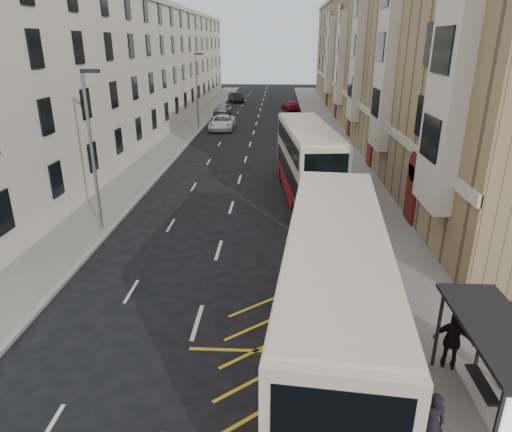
# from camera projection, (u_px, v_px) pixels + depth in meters

# --- Properties ---
(ground) EXTENTS (200.00, 200.00, 0.00)m
(ground) POSITION_uv_depth(u_px,v_px,m) (172.00, 406.00, 12.48)
(ground) COLOR black
(ground) RESTS_ON ground
(pavement_right) EXTENTS (4.00, 120.00, 0.15)m
(pavement_right) POSITION_uv_depth(u_px,v_px,m) (338.00, 154.00, 40.04)
(pavement_right) COLOR slate
(pavement_right) RESTS_ON ground
(pavement_left) EXTENTS (3.00, 120.00, 0.15)m
(pavement_left) POSITION_uv_depth(u_px,v_px,m) (164.00, 152.00, 40.77)
(pavement_left) COLOR slate
(pavement_left) RESTS_ON ground
(kerb_right) EXTENTS (0.25, 120.00, 0.15)m
(kerb_right) POSITION_uv_depth(u_px,v_px,m) (315.00, 154.00, 40.14)
(kerb_right) COLOR gray
(kerb_right) RESTS_ON ground
(kerb_left) EXTENTS (0.25, 120.00, 0.15)m
(kerb_left) POSITION_uv_depth(u_px,v_px,m) (180.00, 152.00, 40.70)
(kerb_left) COLOR gray
(kerb_left) RESTS_ON ground
(road_markings) EXTENTS (10.00, 110.00, 0.01)m
(road_markings) POSITION_uv_depth(u_px,v_px,m) (256.00, 125.00, 54.43)
(road_markings) COLOR silver
(road_markings) RESTS_ON ground
(terrace_right) EXTENTS (10.75, 79.00, 15.25)m
(terrace_right) POSITION_uv_depth(u_px,v_px,m) (388.00, 58.00, 51.38)
(terrace_right) COLOR #967F57
(terrace_right) RESTS_ON ground
(terrace_left) EXTENTS (9.18, 79.00, 13.25)m
(terrace_left) POSITION_uv_depth(u_px,v_px,m) (141.00, 67.00, 53.19)
(terrace_left) COLOR beige
(terrace_left) RESTS_ON ground
(bus_shelter) EXTENTS (1.65, 4.25, 2.70)m
(bus_shelter) POSITION_uv_depth(u_px,v_px,m) (506.00, 362.00, 10.95)
(bus_shelter) COLOR black
(bus_shelter) RESTS_ON pavement_right
(guard_railing) EXTENTS (0.06, 6.56, 1.01)m
(guard_railing) POSITION_uv_depth(u_px,v_px,m) (368.00, 281.00, 17.24)
(guard_railing) COLOR #AF0C1D
(guard_railing) RESTS_ON pavement_right
(street_lamp_near) EXTENTS (0.93, 0.18, 8.00)m
(street_lamp_near) POSITION_uv_depth(u_px,v_px,m) (92.00, 144.00, 22.30)
(street_lamp_near) COLOR slate
(street_lamp_near) RESTS_ON pavement_left
(street_lamp_far) EXTENTS (0.93, 0.18, 8.00)m
(street_lamp_far) POSITION_uv_depth(u_px,v_px,m) (197.00, 87.00, 50.27)
(street_lamp_far) COLOR slate
(street_lamp_far) RESTS_ON pavement_left
(double_decker_front) EXTENTS (3.82, 11.85, 4.64)m
(double_decker_front) POSITION_uv_depth(u_px,v_px,m) (333.00, 301.00, 13.11)
(double_decker_front) COLOR beige
(double_decker_front) RESTS_ON ground
(double_decker_rear) EXTENTS (3.77, 11.65, 4.56)m
(double_decker_rear) POSITION_uv_depth(u_px,v_px,m) (307.00, 162.00, 28.28)
(double_decker_rear) COLOR beige
(double_decker_rear) RESTS_ON ground
(pedestrian_near) EXTENTS (0.62, 0.41, 1.70)m
(pedestrian_near) POSITION_uv_depth(u_px,v_px,m) (432.00, 423.00, 10.66)
(pedestrian_near) COLOR black
(pedestrian_near) RESTS_ON pavement_right
(pedestrian_far) EXTENTS (1.19, 0.80, 1.88)m
(pedestrian_far) POSITION_uv_depth(u_px,v_px,m) (453.00, 341.00, 13.43)
(pedestrian_far) COLOR black
(pedestrian_far) RESTS_ON pavement_right
(white_van) EXTENTS (2.61, 5.64, 1.57)m
(white_van) POSITION_uv_depth(u_px,v_px,m) (222.00, 123.00, 51.20)
(white_van) COLOR white
(white_van) RESTS_ON ground
(car_silver) EXTENTS (2.28, 4.61, 1.51)m
(car_silver) POSITION_uv_depth(u_px,v_px,m) (222.00, 109.00, 61.34)
(car_silver) COLOR #989AA0
(car_silver) RESTS_ON ground
(car_dark) EXTENTS (3.03, 4.81, 1.50)m
(car_dark) POSITION_uv_depth(u_px,v_px,m) (236.00, 97.00, 74.39)
(car_dark) COLOR black
(car_dark) RESTS_ON ground
(car_red) EXTENTS (2.87, 4.84, 1.32)m
(car_red) POSITION_uv_depth(u_px,v_px,m) (291.00, 105.00, 65.84)
(car_red) COLOR maroon
(car_red) RESTS_ON ground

